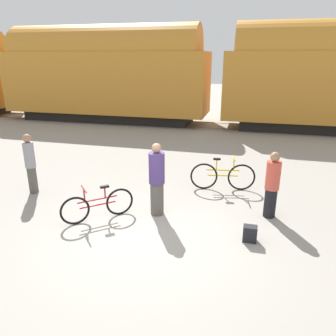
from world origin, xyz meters
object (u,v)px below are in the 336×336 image
freight_train (217,73)px  person_in_red (272,185)px  person_in_purple (157,180)px  person_in_grey (30,163)px  bicycle_yellow (223,176)px  backpack (250,234)px  bicycle_maroon (98,205)px

freight_train → person_in_red: freight_train is taller
freight_train → person_in_purple: (-0.06, -10.92, -1.87)m
freight_train → person_in_grey: freight_train is taller
bicycle_yellow → person_in_red: (1.24, -1.38, 0.39)m
freight_train → backpack: 12.10m
bicycle_maroon → person_in_purple: size_ratio=0.75×
person_in_grey → freight_train: bearing=-155.7°
person_in_red → bicycle_maroon: bearing=13.9°
person_in_red → backpack: bearing=68.6°
bicycle_maroon → freight_train: bearing=83.6°
bicycle_yellow → person_in_grey: bearing=-163.2°
bicycle_maroon → backpack: bicycle_maroon is taller
person_in_red → backpack: 1.46m
person_in_red → person_in_purple: bearing=8.9°
freight_train → bicycle_maroon: (-1.30, -11.53, -2.39)m
bicycle_maroon → person_in_grey: bearing=157.7°
bicycle_maroon → bicycle_yellow: (2.61, 2.53, 0.05)m
bicycle_maroon → person_in_purple: (1.24, 0.62, 0.52)m
person_in_purple → backpack: person_in_purple is taller
person_in_grey → person_in_purple: person_in_purple is taller
bicycle_maroon → person_in_red: size_ratio=0.83×
freight_train → person_in_grey: (-3.75, -10.53, -1.89)m
person_in_grey → backpack: size_ratio=4.88×
person_in_purple → backpack: bearing=-147.8°
person_in_red → person_in_grey: person_in_grey is taller
bicycle_yellow → person_in_purple: bearing=-125.6°
bicycle_maroon → backpack: bearing=-1.7°
freight_train → person_in_grey: size_ratio=29.62×
freight_train → backpack: (2.13, -11.63, -2.58)m
person_in_grey → backpack: 6.02m
bicycle_yellow → person_in_red: person_in_red is taller
person_in_grey → person_in_purple: bearing=127.9°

